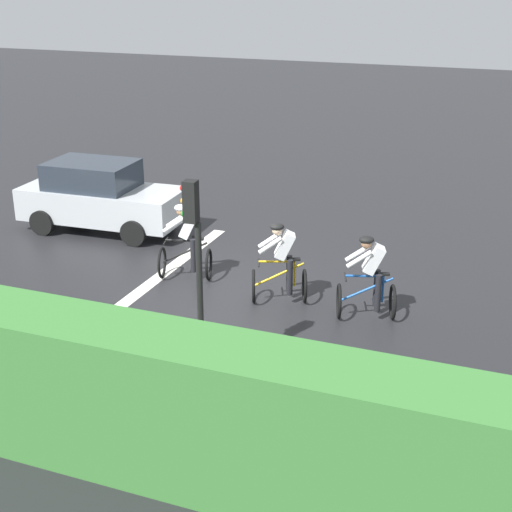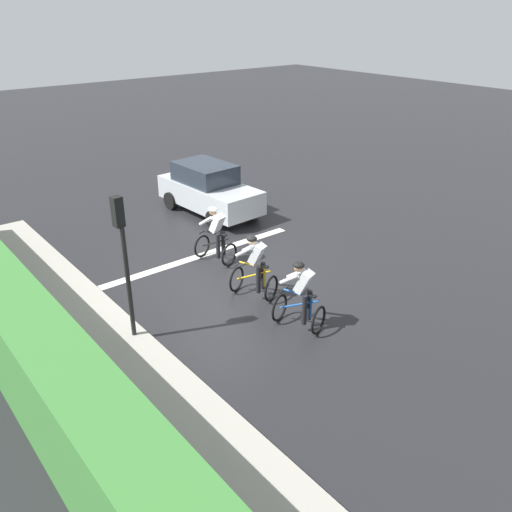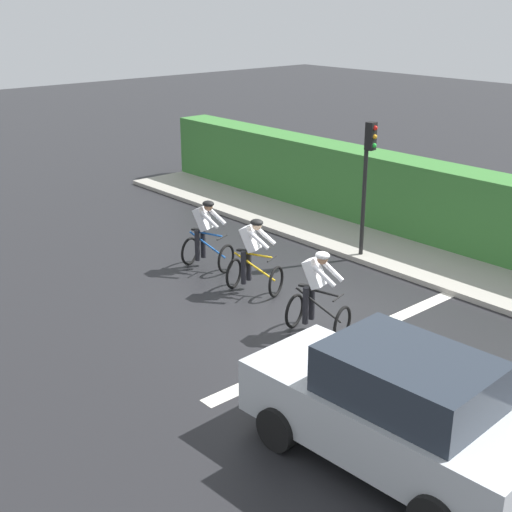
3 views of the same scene
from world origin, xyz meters
name	(u,v)px [view 3 (image 3 of 3)]	position (x,y,z in m)	size (l,w,h in m)	color
ground_plane	(303,315)	(0.00, 0.00, 0.00)	(80.00, 80.00, 0.00)	black
sidewalk_kerb	(371,240)	(4.45, 2.00, 0.06)	(2.80, 18.65, 0.12)	#9E998E
stone_wall_low	(393,225)	(5.35, 2.00, 0.28)	(0.44, 18.65, 0.56)	gray
hedge_wall	(402,196)	(5.65, 2.00, 1.02)	(1.10, 18.65, 2.04)	#387533
road_marking_stop_line	(354,337)	(0.00, -1.34, 0.00)	(7.00, 0.30, 0.01)	silver
cyclist_lead	(206,236)	(0.11, 3.35, 0.80)	(0.99, 1.24, 1.66)	black
cyclist_second	(253,257)	(0.01, 1.56, 0.80)	(1.03, 1.26, 1.66)	black
cyclist_mid	(317,294)	(-0.40, -0.73, 0.80)	(0.94, 1.22, 1.66)	black
car_silver	(394,409)	(-2.52, -4.20, 0.87)	(2.05, 4.18, 1.76)	#B7BCC1
traffic_light_near_crossing	(367,170)	(3.34, 1.31, 2.22)	(0.21, 0.31, 3.34)	black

